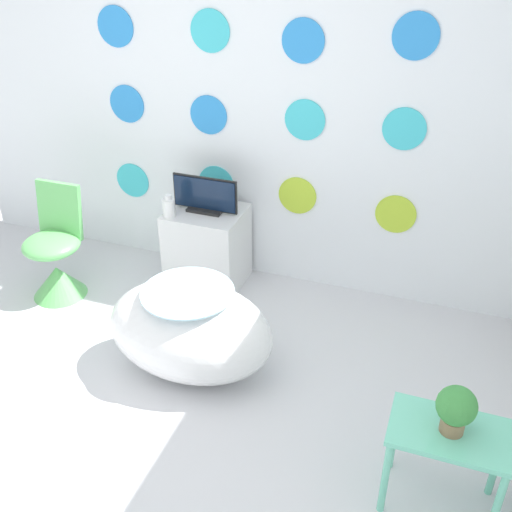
# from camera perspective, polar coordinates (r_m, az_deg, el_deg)

# --- Properties ---
(ground_plane) EXTENTS (12.00, 12.00, 0.00)m
(ground_plane) POSITION_cam_1_polar(r_m,az_deg,el_deg) (2.95, -14.63, -21.69)
(ground_plane) COLOR silver
(wall_back_dotted) EXTENTS (4.49, 0.05, 2.60)m
(wall_back_dotted) POSITION_cam_1_polar(r_m,az_deg,el_deg) (3.82, 0.18, 15.49)
(wall_back_dotted) COLOR white
(wall_back_dotted) RESTS_ON ground_plane
(bathtub) EXTENTS (0.94, 0.61, 0.54)m
(bathtub) POSITION_cam_1_polar(r_m,az_deg,el_deg) (3.32, -6.28, -7.03)
(bathtub) COLOR white
(bathtub) RESTS_ON ground_plane
(chair) EXTENTS (0.37, 0.37, 0.76)m
(chair) POSITION_cam_1_polar(r_m,az_deg,el_deg) (4.17, -18.51, -0.51)
(chair) COLOR #66C166
(chair) RESTS_ON ground_plane
(tv_cabinet) EXTENTS (0.49, 0.42, 0.55)m
(tv_cabinet) POSITION_cam_1_polar(r_m,az_deg,el_deg) (4.08, -4.66, 0.85)
(tv_cabinet) COLOR silver
(tv_cabinet) RESTS_ON ground_plane
(tv) EXTENTS (0.44, 0.12, 0.24)m
(tv) POSITION_cam_1_polar(r_m,az_deg,el_deg) (3.91, -4.88, 5.66)
(tv) COLOR black
(tv) RESTS_ON tv_cabinet
(vase) EXTENTS (0.08, 0.08, 0.15)m
(vase) POSITION_cam_1_polar(r_m,az_deg,el_deg) (3.89, -8.31, 4.64)
(vase) COLOR white
(vase) RESTS_ON tv_cabinet
(side_table) EXTENTS (0.49, 0.30, 0.44)m
(side_table) POSITION_cam_1_polar(r_m,az_deg,el_deg) (2.72, 17.79, -16.73)
(side_table) COLOR #72D8B7
(side_table) RESTS_ON ground_plane
(potted_plant_left) EXTENTS (0.16, 0.16, 0.22)m
(potted_plant_left) POSITION_cam_1_polar(r_m,az_deg,el_deg) (2.58, 18.52, -13.59)
(potted_plant_left) COLOR #8C6B4C
(potted_plant_left) RESTS_ON side_table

